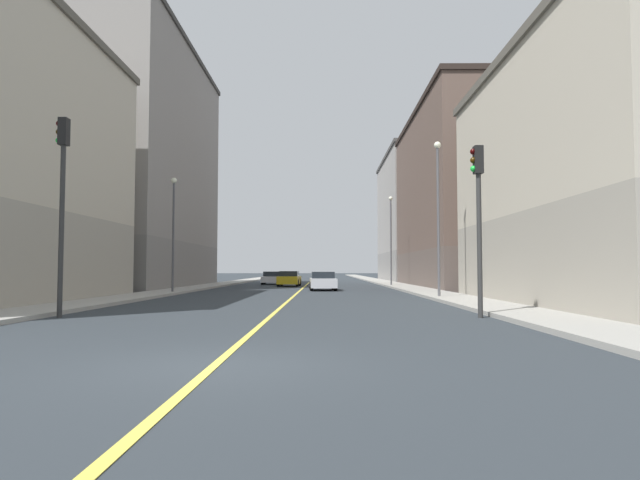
{
  "coord_description": "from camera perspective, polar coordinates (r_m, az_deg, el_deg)",
  "views": [
    {
      "loc": [
        1.77,
        -8.89,
        1.55
      ],
      "look_at": [
        1.44,
        30.25,
        3.63
      ],
      "focal_mm": 30.88,
      "sensor_mm": 36.0,
      "label": 1
    }
  ],
  "objects": [
    {
      "name": "ground_plane",
      "position": [
        9.2,
        -10.88,
        -12.69
      ],
      "size": [
        400.0,
        400.0,
        0.0
      ],
      "primitive_type": "plane",
      "color": "#2B3237",
      "rests_on": "ground"
    },
    {
      "name": "sidewalk_left",
      "position": [
        58.29,
        7.03,
        -4.46
      ],
      "size": [
        2.53,
        168.0,
        0.15
      ],
      "primitive_type": "cube",
      "color": "#9E9B93",
      "rests_on": "ground"
    },
    {
      "name": "sidewalk_right",
      "position": [
        58.8,
        -9.52,
        -4.43
      ],
      "size": [
        2.53,
        168.0,
        0.15
      ],
      "primitive_type": "cube",
      "color": "#9E9B93",
      "rests_on": "ground"
    },
    {
      "name": "lane_center_stripe",
      "position": [
        57.94,
        -1.28,
        -4.56
      ],
      "size": [
        0.16,
        154.0,
        0.01
      ],
      "primitive_type": "cube",
      "color": "#E5D14C",
      "rests_on": "ground"
    },
    {
      "name": "building_left_near",
      "position": [
        26.55,
        28.04,
        6.02
      ],
      "size": [
        8.95,
        18.9,
        11.11
      ],
      "color": "#9D9688",
      "rests_on": "ground"
    },
    {
      "name": "building_left_mid",
      "position": [
        49.97,
        14.66,
        4.12
      ],
      "size": [
        8.95,
        23.66,
        15.36
      ],
      "color": "brown",
      "rests_on": "ground"
    },
    {
      "name": "building_left_far",
      "position": [
        72.54,
        10.18,
        2.2
      ],
      "size": [
        8.95,
        21.12,
        16.19
      ],
      "color": "gray",
      "rests_on": "ground"
    },
    {
      "name": "building_right_midblock",
      "position": [
        50.14,
        -18.0,
        7.23
      ],
      "size": [
        8.95,
        23.54,
        20.69
      ],
      "color": "slate",
      "rests_on": "ground"
    },
    {
      "name": "traffic_light_left_near",
      "position": [
        18.43,
        16.09,
        3.5
      ],
      "size": [
        0.4,
        0.32,
        5.53
      ],
      "color": "#2D2D2D",
      "rests_on": "ground"
    },
    {
      "name": "traffic_light_right_near",
      "position": [
        19.76,
        -25.17,
        4.84
      ],
      "size": [
        0.4,
        0.32,
        6.48
      ],
      "color": "#2D2D2D",
      "rests_on": "ground"
    },
    {
      "name": "street_lamp_left_near",
      "position": [
        29.57,
        12.14,
        3.73
      ],
      "size": [
        0.36,
        0.36,
        8.13
      ],
      "color": "#4C4C51",
      "rests_on": "ground"
    },
    {
      "name": "street_lamp_right_near",
      "position": [
        35.76,
        -14.95,
        1.78
      ],
      "size": [
        0.36,
        0.36,
        7.16
      ],
      "color": "#4C4C51",
      "rests_on": "ground"
    },
    {
      "name": "street_lamp_left_far",
      "position": [
        49.81,
        7.36,
        0.85
      ],
      "size": [
        0.36,
        0.36,
        7.95
      ],
      "color": "#4C4C51",
      "rests_on": "ground"
    },
    {
      "name": "car_silver",
      "position": [
        40.33,
        0.3,
        -4.3
      ],
      "size": [
        2.07,
        4.51,
        1.36
      ],
      "color": "silver",
      "rests_on": "ground"
    },
    {
      "name": "car_white",
      "position": [
        56.26,
        -5.01,
        -3.96
      ],
      "size": [
        1.94,
        4.44,
        1.31
      ],
      "color": "white",
      "rests_on": "ground"
    },
    {
      "name": "car_yellow",
      "position": [
        50.04,
        -3.2,
        -4.04
      ],
      "size": [
        2.03,
        4.23,
        1.37
      ],
      "color": "gold",
      "rests_on": "ground"
    }
  ]
}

